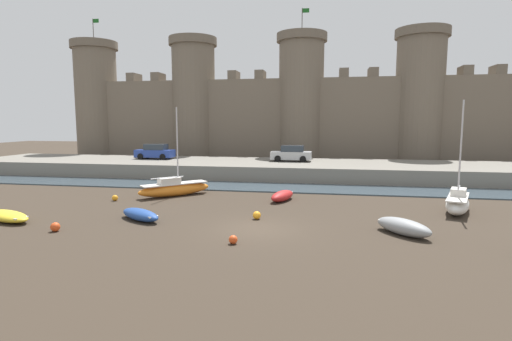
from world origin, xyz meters
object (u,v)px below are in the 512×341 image
at_px(mooring_buoy_near_shore, 233,240).
at_px(car_quay_west, 155,152).
at_px(mooring_buoy_near_channel, 55,227).
at_px(rowboat_foreground_right, 282,196).
at_px(mooring_buoy_off_centre, 257,215).
at_px(sailboat_foreground_left, 174,188).
at_px(mooring_buoy_mid_mud, 115,198).
at_px(car_quay_centre_east, 292,154).
at_px(rowboat_near_channel_left, 7,216).
at_px(rowboat_midflat_centre, 403,226).
at_px(sailboat_foreground_centre, 458,203).
at_px(rowboat_near_channel_right, 140,214).

height_order(mooring_buoy_near_shore, car_quay_west, car_quay_west).
bearing_deg(mooring_buoy_near_channel, car_quay_west, 102.43).
xyz_separation_m(rowboat_foreground_right, mooring_buoy_off_centre, (-0.81, -5.51, -0.14)).
height_order(sailboat_foreground_left, mooring_buoy_mid_mud, sailboat_foreground_left).
distance_m(rowboat_foreground_right, car_quay_centre_east, 13.57).
distance_m(sailboat_foreground_left, car_quay_west, 15.01).
relative_size(rowboat_near_channel_left, rowboat_midflat_centre, 1.29).
relative_size(sailboat_foreground_centre, car_quay_centre_east, 1.64).
xyz_separation_m(rowboat_near_channel_right, rowboat_midflat_centre, (13.93, -0.36, 0.07)).
distance_m(sailboat_foreground_centre, car_quay_centre_east, 19.10).
bearing_deg(rowboat_near_channel_right, rowboat_midflat_centre, -1.49).
xyz_separation_m(mooring_buoy_near_shore, car_quay_centre_east, (0.43, 23.64, 2.01)).
xyz_separation_m(sailboat_foreground_left, car_quay_west, (-7.36, 12.99, 1.63)).
xyz_separation_m(mooring_buoy_mid_mud, car_quay_centre_east, (10.83, 15.55, 2.00)).
bearing_deg(sailboat_foreground_left, mooring_buoy_mid_mud, -143.73).
distance_m(sailboat_foreground_left, rowboat_foreground_right, 8.07).
relative_size(sailboat_foreground_left, car_quay_centre_east, 1.58).
xyz_separation_m(sailboat_foreground_left, rowboat_foreground_right, (8.06, -0.37, -0.21)).
distance_m(rowboat_foreground_right, car_quay_west, 20.48).
height_order(rowboat_near_channel_left, mooring_buoy_off_centre, rowboat_near_channel_left).
bearing_deg(sailboat_foreground_left, mooring_buoy_near_shore, -56.44).
bearing_deg(mooring_buoy_near_channel, mooring_buoy_mid_mud, 98.36).
bearing_deg(sailboat_foreground_left, car_quay_centre_east, 60.32).
bearing_deg(rowboat_foreground_right, mooring_buoy_near_shore, -95.87).
height_order(rowboat_foreground_right, car_quay_west, car_quay_west).
bearing_deg(mooring_buoy_off_centre, rowboat_midflat_centre, -13.02).
relative_size(rowboat_midflat_centre, mooring_buoy_near_shore, 7.55).
distance_m(sailboat_foreground_centre, rowboat_foreground_right, 10.97).
xyz_separation_m(rowboat_near_channel_right, mooring_buoy_near_channel, (-3.14, -2.90, -0.10)).
distance_m(rowboat_midflat_centre, mooring_buoy_near_shore, 8.35).
bearing_deg(mooring_buoy_mid_mud, car_quay_centre_east, 55.14).
relative_size(mooring_buoy_near_shore, mooring_buoy_off_centre, 0.87).
relative_size(rowboat_midflat_centre, car_quay_west, 0.73).
bearing_deg(rowboat_foreground_right, mooring_buoy_off_centre, -98.36).
bearing_deg(rowboat_near_channel_right, mooring_buoy_mid_mud, 131.75).
distance_m(rowboat_near_channel_right, car_quay_centre_east, 21.45).
bearing_deg(rowboat_midflat_centre, mooring_buoy_near_shore, -159.38).
height_order(mooring_buoy_near_channel, mooring_buoy_off_centre, mooring_buoy_near_channel).
distance_m(rowboat_near_channel_left, car_quay_west, 21.87).
xyz_separation_m(sailboat_foreground_left, mooring_buoy_near_channel, (-2.25, -10.17, -0.34)).
distance_m(rowboat_midflat_centre, car_quay_west, 30.34).
bearing_deg(mooring_buoy_mid_mud, mooring_buoy_near_shore, -37.88).
height_order(mooring_buoy_mid_mud, car_quay_centre_east, car_quay_centre_east).
bearing_deg(sailboat_foreground_left, mooring_buoy_near_channel, -102.49).
height_order(mooring_buoy_off_centre, car_quay_west, car_quay_west).
xyz_separation_m(mooring_buoy_near_channel, mooring_buoy_mid_mud, (-1.13, 7.69, -0.03)).
bearing_deg(car_quay_west, mooring_buoy_near_shore, -58.61).
relative_size(rowboat_near_channel_right, mooring_buoy_mid_mud, 7.85).
xyz_separation_m(rowboat_midflat_centre, mooring_buoy_near_channel, (-17.08, -2.54, -0.18)).
relative_size(mooring_buoy_off_centre, car_quay_west, 0.11).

